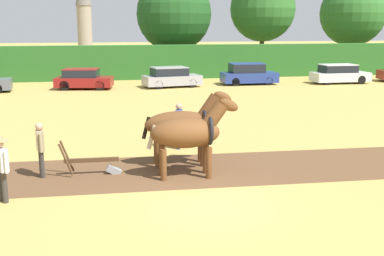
% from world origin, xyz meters
% --- Properties ---
extents(ground_plane, '(240.00, 240.00, 0.00)m').
position_xyz_m(ground_plane, '(0.00, 0.00, 0.00)').
color(ground_plane, tan).
extents(plowed_furrow_strip, '(35.46, 4.98, 0.01)m').
position_xyz_m(plowed_furrow_strip, '(-5.46, 3.18, 0.00)').
color(plowed_furrow_strip, brown).
rests_on(plowed_furrow_strip, ground).
extents(hedgerow, '(73.75, 1.60, 2.77)m').
position_xyz_m(hedgerow, '(0.00, 29.20, 1.39)').
color(hedgerow, '#286023').
rests_on(hedgerow, ground).
extents(tree_left, '(6.79, 6.79, 8.78)m').
position_xyz_m(tree_left, '(4.50, 33.27, 5.37)').
color(tree_left, brown).
rests_on(tree_left, ground).
extents(tree_center_left, '(6.18, 6.18, 9.01)m').
position_xyz_m(tree_center_left, '(13.12, 33.79, 5.90)').
color(tree_center_left, '#423323').
rests_on(tree_center_left, ground).
extents(tree_center, '(6.39, 6.39, 8.74)m').
position_xyz_m(tree_center, '(22.33, 33.53, 5.54)').
color(tree_center, brown).
rests_on(tree_center, ground).
extents(draft_horse_lead_left, '(2.73, 1.01, 2.37)m').
position_xyz_m(draft_horse_lead_left, '(-0.07, 2.34, 1.32)').
color(draft_horse_lead_left, brown).
rests_on(draft_horse_lead_left, ground).
extents(draft_horse_lead_right, '(2.91, 0.95, 2.41)m').
position_xyz_m(draft_horse_lead_right, '(-0.01, 3.57, 1.33)').
color(draft_horse_lead_right, brown).
rests_on(draft_horse_lead_right, ground).
extents(plow, '(1.81, 0.48, 1.13)m').
position_xyz_m(plow, '(-2.73, 3.07, 0.33)').
color(plow, '#4C331E').
rests_on(plow, ground).
extents(farmer_at_plow, '(0.27, 0.65, 1.61)m').
position_xyz_m(farmer_at_plow, '(-4.30, 3.16, 0.93)').
color(farmer_at_plow, '#38332D').
rests_on(farmer_at_plow, ground).
extents(farmer_beside_team, '(0.34, 0.63, 1.65)m').
position_xyz_m(farmer_beside_team, '(0.19, 5.64, 0.96)').
color(farmer_beside_team, '#28334C').
rests_on(farmer_beside_team, ground).
extents(farmer_onlooker_left, '(0.44, 0.54, 1.67)m').
position_xyz_m(farmer_onlooker_left, '(-5.04, 1.21, 0.97)').
color(farmer_onlooker_left, '#38332D').
rests_on(farmer_onlooker_left, ground).
extents(parked_car_center, '(4.12, 2.48, 1.42)m').
position_xyz_m(parked_car_center, '(-3.53, 23.37, 0.69)').
color(parked_car_center, maroon).
rests_on(parked_car_center, ground).
extents(parked_car_center_right, '(4.33, 2.52, 1.45)m').
position_xyz_m(parked_car_center_right, '(2.65, 23.26, 0.70)').
color(parked_car_center_right, '#9E9EA8').
rests_on(parked_car_center_right, ground).
extents(parked_car_right, '(4.15, 1.79, 1.60)m').
position_xyz_m(parked_car_right, '(8.60, 23.74, 0.76)').
color(parked_car_right, navy).
rests_on(parked_car_right, ground).
extents(parked_car_far_right, '(4.32, 1.80, 1.46)m').
position_xyz_m(parked_car_far_right, '(15.64, 22.99, 0.71)').
color(parked_car_far_right, silver).
rests_on(parked_car_far_right, ground).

